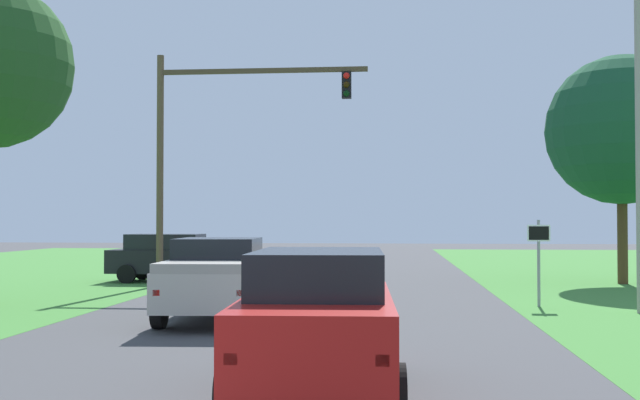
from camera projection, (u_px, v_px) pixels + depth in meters
The scene contains 7 objects.
ground_plane at pixel (290, 327), 16.78m from camera, with size 120.00×120.00×0.00m, color #424244.
red_suv_near at pixel (318, 320), 10.13m from camera, with size 2.22×4.50×1.89m.
pickup_truck_lead at pixel (219, 278), 18.07m from camera, with size 2.50×5.54×1.88m.
traffic_light at pixel (212, 134), 27.21m from camera, with size 7.35×0.40×8.04m.
keep_moving_sign at pixel (539, 251), 20.79m from camera, with size 0.60×0.09×2.29m.
oak_tree_right at pixel (621, 130), 28.25m from camera, with size 5.38×5.38×8.22m.
crossing_suv_far at pixel (170, 257), 29.15m from camera, with size 4.47×2.06×1.77m.
Camera 1 is at (2.20, -4.93, 2.30)m, focal length 44.17 mm.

